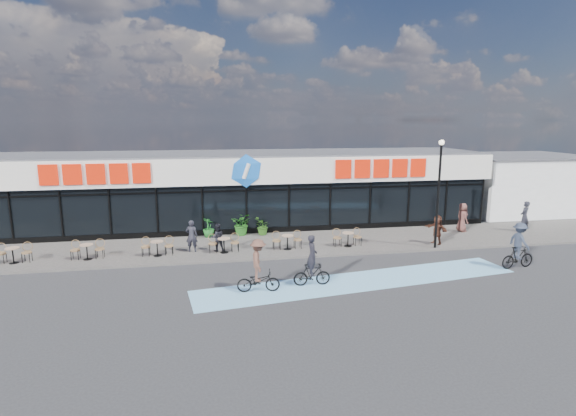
{
  "coord_description": "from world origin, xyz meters",
  "views": [
    {
      "loc": [
        -2.13,
        -18.49,
        6.61
      ],
      "look_at": [
        1.82,
        3.5,
        2.23
      ],
      "focal_mm": 28.0,
      "sensor_mm": 36.0,
      "label": 1
    }
  ],
  "objects_px": {
    "potted_plant_left": "(209,227)",
    "patron_left": "(192,236)",
    "cyclist_a": "(312,267)",
    "cyclist_b": "(519,248)",
    "bistro_set_0": "(14,253)",
    "pedestrian_c": "(525,216)",
    "patron_right": "(217,237)",
    "potted_plant_right": "(263,226)",
    "pedestrian_a": "(437,229)",
    "pedestrian_b": "(462,217)",
    "potted_plant_mid": "(242,224)",
    "lamp_post": "(439,185)"
  },
  "relations": [
    {
      "from": "pedestrian_b",
      "to": "pedestrian_a",
      "type": "bearing_deg",
      "value": 124.59
    },
    {
      "from": "lamp_post",
      "to": "pedestrian_c",
      "type": "distance_m",
      "value": 7.63
    },
    {
      "from": "cyclist_a",
      "to": "pedestrian_a",
      "type": "bearing_deg",
      "value": 30.25
    },
    {
      "from": "patron_left",
      "to": "pedestrian_a",
      "type": "distance_m",
      "value": 12.89
    },
    {
      "from": "pedestrian_b",
      "to": "cyclist_b",
      "type": "height_order",
      "value": "cyclist_b"
    },
    {
      "from": "pedestrian_a",
      "to": "pedestrian_c",
      "type": "bearing_deg",
      "value": 82.2
    },
    {
      "from": "potted_plant_mid",
      "to": "pedestrian_b",
      "type": "distance_m",
      "value": 13.01
    },
    {
      "from": "potted_plant_left",
      "to": "patron_right",
      "type": "xyz_separation_m",
      "value": [
        0.43,
        -2.89,
        0.15
      ]
    },
    {
      "from": "lamp_post",
      "to": "potted_plant_right",
      "type": "bearing_deg",
      "value": 153.81
    },
    {
      "from": "bistro_set_0",
      "to": "pedestrian_c",
      "type": "height_order",
      "value": "pedestrian_c"
    },
    {
      "from": "lamp_post",
      "to": "bistro_set_0",
      "type": "height_order",
      "value": "lamp_post"
    },
    {
      "from": "pedestrian_a",
      "to": "cyclist_a",
      "type": "relative_size",
      "value": 0.74
    },
    {
      "from": "lamp_post",
      "to": "potted_plant_left",
      "type": "distance_m",
      "value": 12.63
    },
    {
      "from": "patron_right",
      "to": "potted_plant_right",
      "type": "bearing_deg",
      "value": -140.56
    },
    {
      "from": "pedestrian_b",
      "to": "cyclist_b",
      "type": "distance_m",
      "value": 6.48
    },
    {
      "from": "pedestrian_b",
      "to": "cyclist_b",
      "type": "xyz_separation_m",
      "value": [
        -1.08,
        -6.39,
        0.0
      ]
    },
    {
      "from": "potted_plant_left",
      "to": "cyclist_a",
      "type": "height_order",
      "value": "cyclist_a"
    },
    {
      "from": "potted_plant_right",
      "to": "patron_left",
      "type": "height_order",
      "value": "patron_left"
    },
    {
      "from": "patron_right",
      "to": "cyclist_a",
      "type": "xyz_separation_m",
      "value": [
        3.65,
        -5.31,
        -0.02
      ]
    },
    {
      "from": "lamp_post",
      "to": "pedestrian_a",
      "type": "xyz_separation_m",
      "value": [
        0.46,
        0.72,
        -2.5
      ]
    },
    {
      "from": "potted_plant_right",
      "to": "cyclist_b",
      "type": "height_order",
      "value": "cyclist_b"
    },
    {
      "from": "potted_plant_left",
      "to": "pedestrian_b",
      "type": "bearing_deg",
      "value": -5.18
    },
    {
      "from": "potted_plant_mid",
      "to": "patron_right",
      "type": "distance_m",
      "value": 3.35
    },
    {
      "from": "bistro_set_0",
      "to": "patron_right",
      "type": "bearing_deg",
      "value": 1.52
    },
    {
      "from": "potted_plant_left",
      "to": "pedestrian_a",
      "type": "xyz_separation_m",
      "value": [
        12.03,
        -3.56,
        0.23
      ]
    },
    {
      "from": "potted_plant_right",
      "to": "patron_left",
      "type": "relative_size",
      "value": 0.63
    },
    {
      "from": "lamp_post",
      "to": "potted_plant_left",
      "type": "xyz_separation_m",
      "value": [
        -11.56,
        4.28,
        -2.72
      ]
    },
    {
      "from": "potted_plant_right",
      "to": "pedestrian_a",
      "type": "distance_m",
      "value": 9.61
    },
    {
      "from": "potted_plant_left",
      "to": "potted_plant_right",
      "type": "distance_m",
      "value": 3.07
    },
    {
      "from": "patron_left",
      "to": "pedestrian_c",
      "type": "xyz_separation_m",
      "value": [
        19.29,
        0.78,
        0.1
      ]
    },
    {
      "from": "potted_plant_right",
      "to": "cyclist_a",
      "type": "xyz_separation_m",
      "value": [
        1.02,
        -8.1,
        0.18
      ]
    },
    {
      "from": "cyclist_a",
      "to": "potted_plant_left",
      "type": "bearing_deg",
      "value": 116.45
    },
    {
      "from": "potted_plant_right",
      "to": "pedestrian_b",
      "type": "relative_size",
      "value": 0.6
    },
    {
      "from": "patron_left",
      "to": "potted_plant_left",
      "type": "bearing_deg",
      "value": -98.21
    },
    {
      "from": "patron_right",
      "to": "pedestrian_c",
      "type": "xyz_separation_m",
      "value": [
        18.02,
        0.88,
        0.2
      ]
    },
    {
      "from": "potted_plant_left",
      "to": "bistro_set_0",
      "type": "bearing_deg",
      "value": -160.66
    },
    {
      "from": "cyclist_a",
      "to": "cyclist_b",
      "type": "bearing_deg",
      "value": 2.77
    },
    {
      "from": "potted_plant_mid",
      "to": "patron_left",
      "type": "distance_m",
      "value": 4.0
    },
    {
      "from": "cyclist_b",
      "to": "lamp_post",
      "type": "bearing_deg",
      "value": 122.39
    },
    {
      "from": "lamp_post",
      "to": "pedestrian_a",
      "type": "relative_size",
      "value": 3.57
    },
    {
      "from": "potted_plant_left",
      "to": "patron_left",
      "type": "bearing_deg",
      "value": -106.72
    },
    {
      "from": "patron_left",
      "to": "pedestrian_b",
      "type": "bearing_deg",
      "value": -166.23
    },
    {
      "from": "lamp_post",
      "to": "pedestrian_b",
      "type": "bearing_deg",
      "value": 41.97
    },
    {
      "from": "patron_left",
      "to": "cyclist_a",
      "type": "xyz_separation_m",
      "value": [
        4.92,
        -5.41,
        -0.12
      ]
    },
    {
      "from": "patron_left",
      "to": "bistro_set_0",
      "type": "bearing_deg",
      "value": 10.97
    },
    {
      "from": "cyclist_a",
      "to": "cyclist_b",
      "type": "relative_size",
      "value": 1.0
    },
    {
      "from": "potted_plant_left",
      "to": "potted_plant_mid",
      "type": "distance_m",
      "value": 1.91
    },
    {
      "from": "lamp_post",
      "to": "potted_plant_right",
      "type": "relative_size",
      "value": 5.44
    },
    {
      "from": "patron_left",
      "to": "pedestrian_a",
      "type": "bearing_deg",
      "value": -174.95
    },
    {
      "from": "potted_plant_mid",
      "to": "cyclist_a",
      "type": "bearing_deg",
      "value": -75.35
    }
  ]
}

